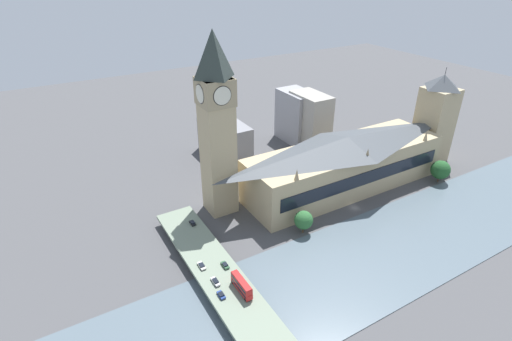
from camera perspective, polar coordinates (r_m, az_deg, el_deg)
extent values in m
plane|color=#4C4C4F|center=(197.43, 13.87, -5.17)|extent=(600.00, 600.00, 0.00)
cube|color=slate|center=(181.53, 20.44, -9.52)|extent=(48.72, 360.00, 0.30)
cube|color=tan|center=(207.67, 12.50, 0.41)|extent=(29.94, 106.36, 22.71)
cube|color=black|center=(197.87, 15.42, -1.07)|extent=(0.40, 97.86, 6.81)
pyramid|color=#474C51|center=(201.60, 12.92, 3.98)|extent=(29.34, 104.24, 5.67)
cone|color=#9E8966|center=(222.06, 23.11, 4.56)|extent=(2.20, 2.20, 5.00)
cone|color=#9E8966|center=(192.89, 15.66, 2.37)|extent=(2.20, 2.20, 5.00)
cone|color=#9E8966|center=(168.43, 5.85, -0.58)|extent=(2.20, 2.20, 5.00)
cube|color=tan|center=(176.35, -5.46, 3.13)|extent=(12.65, 12.65, 63.06)
cube|color=tan|center=(167.09, -5.87, 11.18)|extent=(13.41, 13.41, 11.38)
cylinder|color=black|center=(161.46, -4.87, 10.61)|extent=(0.50, 8.06, 8.06)
cylinder|color=silver|center=(161.34, -4.85, 10.60)|extent=(0.62, 7.46, 7.46)
cylinder|color=black|center=(172.78, -6.80, 11.70)|extent=(0.50, 8.06, 8.06)
cylinder|color=silver|center=(172.89, -6.82, 11.71)|extent=(0.62, 7.46, 7.46)
cylinder|color=black|center=(169.76, -3.84, 11.53)|extent=(8.06, 0.50, 8.06)
cylinder|color=silver|center=(169.82, -3.80, 11.54)|extent=(7.46, 0.62, 7.46)
cylinder|color=black|center=(164.63, -7.95, 10.79)|extent=(8.06, 0.50, 8.06)
cylinder|color=silver|center=(164.58, -7.99, 10.79)|extent=(7.46, 0.62, 7.46)
pyramid|color=#2D3833|center=(163.31, -6.14, 16.28)|extent=(12.90, 12.90, 19.00)
cube|color=tan|center=(250.13, 24.05, 5.96)|extent=(16.51, 16.51, 42.78)
pyramid|color=#474C51|center=(242.79, 25.22, 11.43)|extent=(16.51, 16.51, 7.43)
cylinder|color=#333338|center=(241.45, 25.50, 12.71)|extent=(0.30, 0.30, 4.00)
cube|color=#5D6A59|center=(140.56, -1.97, -19.63)|extent=(3.00, 13.49, 3.57)
cube|color=#5D6A59|center=(171.40, -9.36, -9.65)|extent=(3.00, 13.49, 3.57)
cube|color=gray|center=(138.80, -1.98, -18.97)|extent=(129.43, 15.87, 1.20)
cube|color=red|center=(142.05, -2.07, -16.40)|extent=(11.30, 2.47, 2.01)
cube|color=black|center=(141.77, -2.08, -16.28)|extent=(10.17, 2.53, 0.88)
cube|color=red|center=(140.53, -2.09, -15.76)|extent=(11.07, 2.47, 2.36)
cube|color=black|center=(140.44, -2.09, -15.73)|extent=(10.17, 2.53, 1.13)
cube|color=maroon|center=(139.65, -2.10, -15.39)|extent=(10.96, 2.34, 0.16)
cylinder|color=black|center=(146.06, -2.59, -15.36)|extent=(1.15, 0.28, 1.15)
cylinder|color=black|center=(145.34, -3.40, -15.66)|extent=(1.15, 0.28, 1.15)
cylinder|color=black|center=(140.20, -0.70, -17.64)|extent=(1.15, 0.28, 1.15)
cylinder|color=black|center=(139.45, -1.54, -17.98)|extent=(1.15, 0.28, 1.15)
cube|color=silver|center=(152.71, -7.79, -13.33)|extent=(4.62, 1.85, 0.57)
cube|color=black|center=(152.29, -7.78, -13.22)|extent=(2.40, 1.66, 0.43)
cylinder|color=black|center=(154.33, -7.77, -12.89)|extent=(0.71, 0.22, 0.71)
cylinder|color=black|center=(153.90, -8.35, -13.08)|extent=(0.71, 0.22, 0.71)
cylinder|color=black|center=(151.78, -7.21, -13.69)|extent=(0.71, 0.22, 0.71)
cylinder|color=black|center=(151.35, -7.80, -13.89)|extent=(0.71, 0.22, 0.71)
cube|color=#2D5638|center=(152.00, -4.45, -13.34)|extent=(4.22, 1.74, 0.63)
cube|color=black|center=(151.55, -4.44, -13.21)|extent=(2.19, 1.56, 0.46)
cylinder|color=black|center=(153.52, -4.46, -12.95)|extent=(0.66, 0.22, 0.66)
cylinder|color=black|center=(153.04, -5.00, -13.14)|extent=(0.66, 0.22, 0.66)
cylinder|color=black|center=(151.28, -3.89, -13.67)|extent=(0.66, 0.22, 0.66)
cylinder|color=black|center=(150.79, -4.43, -13.86)|extent=(0.66, 0.22, 0.66)
cube|color=navy|center=(141.40, -5.00, -17.30)|extent=(3.88, 1.76, 0.57)
cube|color=black|center=(140.96, -4.99, -17.19)|extent=(2.02, 1.59, 0.46)
cylinder|color=black|center=(142.68, -4.97, -16.88)|extent=(0.72, 0.22, 0.72)
cylinder|color=black|center=(142.24, -5.56, -17.10)|extent=(0.72, 0.22, 0.72)
cylinder|color=black|center=(140.83, -4.43, -17.61)|extent=(0.72, 0.22, 0.72)
cylinder|color=black|center=(140.39, -5.03, -17.83)|extent=(0.72, 0.22, 0.72)
cube|color=silver|center=(146.03, -5.82, -15.52)|extent=(4.78, 1.71, 0.67)
cube|color=black|center=(145.54, -5.81, -15.39)|extent=(2.49, 1.54, 0.48)
cylinder|color=black|center=(147.70, -5.87, -15.03)|extent=(0.67, 0.22, 0.67)
cylinder|color=black|center=(147.28, -6.43, -15.23)|extent=(0.67, 0.22, 0.67)
cylinder|color=black|center=(145.14, -5.20, -15.95)|extent=(0.67, 0.22, 0.67)
cylinder|color=black|center=(144.71, -5.77, -16.15)|extent=(0.67, 0.22, 0.67)
cube|color=black|center=(174.51, -9.06, -7.42)|extent=(3.89, 1.79, 0.56)
cube|color=black|center=(174.12, -9.05, -7.31)|extent=(2.03, 1.61, 0.46)
cylinder|color=black|center=(176.02, -9.00, -7.15)|extent=(0.60, 0.22, 0.60)
cylinder|color=black|center=(175.58, -9.49, -7.29)|extent=(0.60, 0.22, 0.60)
cylinder|color=black|center=(173.67, -8.61, -7.66)|extent=(0.60, 0.22, 0.60)
cylinder|color=black|center=(173.24, -9.11, -7.81)|extent=(0.60, 0.22, 0.60)
cube|color=#939399|center=(257.71, 5.85, 7.70)|extent=(26.97, 16.34, 32.37)
cube|color=#A39E93|center=(250.38, 7.71, 7.10)|extent=(26.01, 15.42, 33.48)
cube|color=gray|center=(239.25, -4.48, 4.48)|extent=(33.61, 20.72, 19.90)
cylinder|color=brown|center=(233.46, 24.57, -1.14)|extent=(0.70, 0.70, 2.90)
sphere|color=#235628|center=(230.97, 24.85, 0.09)|extent=(9.98, 9.98, 9.98)
cylinder|color=brown|center=(176.10, 6.72, -8.37)|extent=(0.70, 0.70, 3.05)
sphere|color=#2D6633|center=(173.18, 6.81, -7.04)|extent=(8.19, 8.19, 8.19)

